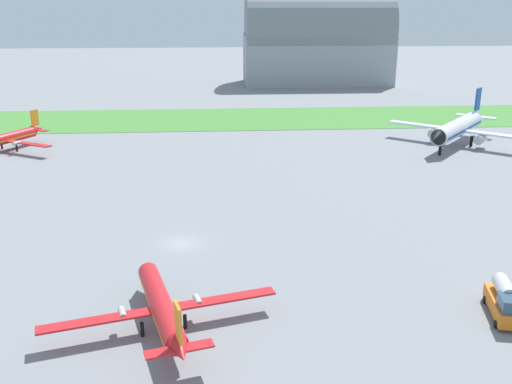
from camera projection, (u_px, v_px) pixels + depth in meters
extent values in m
plane|color=gray|center=(182.00, 244.00, 70.66)|extent=(600.00, 600.00, 0.00)
cube|color=#478438|center=(198.00, 119.00, 143.37)|extent=(360.00, 28.00, 0.08)
cylinder|color=red|center=(4.00, 139.00, 112.53)|extent=(9.29, 13.98, 2.08)
cone|color=red|center=(38.00, 129.00, 119.87)|extent=(3.07, 3.45, 1.87)
cube|color=orange|center=(4.00, 140.00, 112.58)|extent=(8.91, 13.28, 0.29)
cube|color=red|center=(27.00, 143.00, 110.62)|extent=(10.61, 6.98, 0.21)
cylinder|color=#B7BABF|center=(17.00, 143.00, 110.98)|extent=(1.41, 1.77, 0.66)
cube|color=orange|center=(35.00, 118.00, 118.75)|extent=(1.15, 1.74, 3.32)
cube|color=red|center=(41.00, 130.00, 118.93)|extent=(3.14, 2.54, 0.17)
cube|color=red|center=(31.00, 129.00, 120.14)|extent=(3.14, 2.54, 0.17)
cylinder|color=black|center=(17.00, 148.00, 113.12)|extent=(0.37, 0.37, 1.45)
cylinder|color=black|center=(2.00, 146.00, 114.83)|extent=(0.37, 0.37, 1.45)
cylinder|color=silver|center=(457.00, 128.00, 116.36)|extent=(16.72, 18.80, 3.34)
cone|color=black|center=(436.00, 139.00, 107.10)|extent=(4.46, 4.43, 3.27)
cone|color=silver|center=(477.00, 116.00, 125.95)|extent=(5.04, 5.18, 3.00)
cube|color=#19479E|center=(457.00, 129.00, 116.44)|extent=(15.98, 17.92, 0.47)
cube|color=silver|center=(495.00, 135.00, 112.90)|extent=(12.47, 11.07, 0.33)
cube|color=silver|center=(423.00, 125.00, 121.12)|extent=(12.47, 11.07, 0.33)
cylinder|color=#B7BABF|center=(481.00, 139.00, 114.76)|extent=(3.76, 3.96, 1.84)
cylinder|color=#B7BABF|center=(435.00, 133.00, 120.02)|extent=(3.76, 3.96, 1.84)
cube|color=#19479E|center=(478.00, 99.00, 124.32)|extent=(2.08, 2.34, 4.86)
cube|color=silver|center=(486.00, 118.00, 124.31)|extent=(4.42, 4.14, 0.27)
cube|color=silver|center=(466.00, 115.00, 126.71)|extent=(4.42, 4.14, 0.27)
cylinder|color=black|center=(440.00, 150.00, 110.29)|extent=(0.60, 0.60, 2.12)
cylinder|color=black|center=(471.00, 141.00, 116.91)|extent=(0.60, 0.60, 2.12)
cylinder|color=black|center=(446.00, 138.00, 119.86)|extent=(0.60, 0.60, 2.12)
cylinder|color=red|center=(161.00, 304.00, 52.06)|extent=(5.63, 14.03, 1.95)
cone|color=black|center=(147.00, 268.00, 59.02)|extent=(2.36, 2.39, 1.91)
cone|color=red|center=(180.00, 351.00, 44.67)|extent=(2.42, 3.10, 1.75)
cube|color=orange|center=(161.00, 305.00, 52.10)|extent=(5.46, 13.29, 0.27)
cube|color=red|center=(101.00, 320.00, 50.12)|extent=(10.68, 4.18, 0.19)
cube|color=red|center=(219.00, 300.00, 53.51)|extent=(10.68, 4.18, 0.19)
cylinder|color=#B7BABF|center=(122.00, 313.00, 51.22)|extent=(1.02, 1.67, 0.62)
cylinder|color=#B7BABF|center=(198.00, 300.00, 53.39)|extent=(1.02, 1.67, 0.62)
cube|color=orange|center=(178.00, 323.00, 44.29)|extent=(0.69, 1.75, 3.12)
cube|color=red|center=(162.00, 352.00, 44.60)|extent=(2.94, 1.86, 0.16)
cube|color=red|center=(196.00, 346.00, 45.46)|extent=(2.94, 1.86, 0.16)
cylinder|color=black|center=(151.00, 291.00, 57.81)|extent=(0.35, 0.35, 1.36)
cylinder|color=black|center=(142.00, 329.00, 51.10)|extent=(0.35, 0.35, 1.36)
cylinder|color=black|center=(185.00, 322.00, 52.32)|extent=(0.35, 0.35, 1.36)
cube|color=orange|center=(504.00, 306.00, 54.29)|extent=(3.74, 6.86, 1.40)
cylinder|color=silver|center=(504.00, 288.00, 54.56)|extent=(2.27, 3.82, 1.54)
cube|color=#334C60|center=(511.00, 303.00, 52.17)|extent=(2.47, 2.72, 1.20)
cylinder|color=black|center=(496.00, 324.00, 52.55)|extent=(0.39, 0.74, 0.70)
cylinder|color=black|center=(510.00, 302.00, 56.48)|extent=(0.39, 0.74, 0.70)
cylinder|color=black|center=(485.00, 300.00, 56.82)|extent=(0.39, 0.74, 0.70)
cube|color=#9399A3|center=(317.00, 59.00, 201.44)|extent=(50.22, 22.32, 16.57)
cylinder|color=gray|center=(318.00, 28.00, 198.11)|extent=(49.21, 24.55, 24.55)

